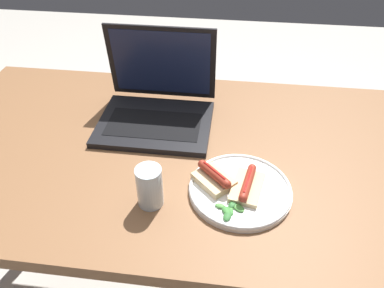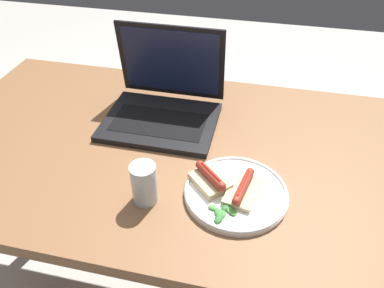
% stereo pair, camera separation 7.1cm
% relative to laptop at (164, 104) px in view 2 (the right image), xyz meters
% --- Properties ---
extents(desk, '(1.41, 0.79, 0.77)m').
position_rel_laptop_xyz_m(desk, '(0.07, -0.13, -0.14)').
color(desk, brown).
rests_on(desk, ground_plane).
extents(laptop, '(0.33, 0.28, 0.26)m').
position_rel_laptop_xyz_m(laptop, '(0.00, 0.00, 0.00)').
color(laptop, black).
rests_on(laptop, desk).
extents(plate, '(0.25, 0.25, 0.02)m').
position_rel_laptop_xyz_m(plate, '(0.26, -0.28, -0.04)').
color(plate, white).
rests_on(plate, desk).
extents(sausage_toast_left, '(0.09, 0.12, 0.04)m').
position_rel_laptop_xyz_m(sausage_toast_left, '(0.27, -0.28, -0.02)').
color(sausage_toast_left, '#D6B784').
rests_on(sausage_toast_left, plate).
extents(sausage_toast_middle, '(0.12, 0.12, 0.04)m').
position_rel_laptop_xyz_m(sausage_toast_middle, '(0.19, -0.27, -0.02)').
color(sausage_toast_middle, '#D6B784').
rests_on(sausage_toast_middle, plate).
extents(salad_pile, '(0.07, 0.07, 0.01)m').
position_rel_laptop_xyz_m(salad_pile, '(0.24, -0.35, -0.03)').
color(salad_pile, '#4C8E3D').
rests_on(salad_pile, plate).
extents(drinking_glass, '(0.06, 0.06, 0.10)m').
position_rel_laptop_xyz_m(drinking_glass, '(0.05, -0.34, 0.01)').
color(drinking_glass, silver).
rests_on(drinking_glass, desk).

